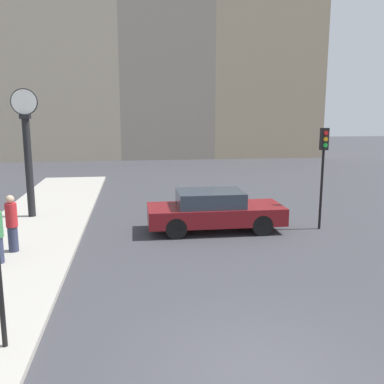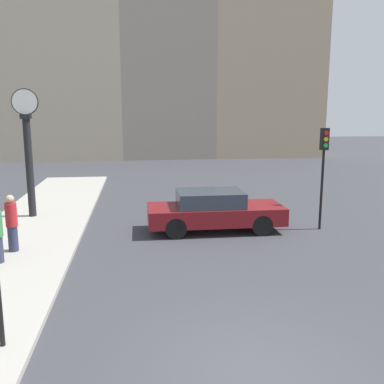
{
  "view_description": "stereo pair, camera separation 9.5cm",
  "coord_description": "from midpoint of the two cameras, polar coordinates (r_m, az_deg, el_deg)",
  "views": [
    {
      "loc": [
        -1.88,
        -6.05,
        4.2
      ],
      "look_at": [
        0.1,
        8.56,
        1.37
      ],
      "focal_mm": 40.0,
      "sensor_mm": 36.0,
      "label": 1
    },
    {
      "loc": [
        -1.79,
        -6.06,
        4.2
      ],
      "look_at": [
        0.1,
        8.56,
        1.37
      ],
      "focal_mm": 40.0,
      "sensor_mm": 36.0,
      "label": 2
    }
  ],
  "objects": [
    {
      "name": "traffic_light_far",
      "position": [
        15.61,
        16.93,
        4.45
      ],
      "size": [
        0.26,
        0.24,
        3.6
      ],
      "color": "black",
      "rests_on": "ground_plane"
    },
    {
      "name": "pedestrian_red_top",
      "position": [
        13.48,
        -23.08,
        -3.85
      ],
      "size": [
        0.33,
        0.33,
        1.68
      ],
      "color": "#2D334C",
      "rests_on": "sidewalk_corner"
    },
    {
      "name": "sedan_car",
      "position": [
        15.05,
        2.75,
        -2.45
      ],
      "size": [
        4.73,
        1.86,
        1.43
      ],
      "color": "maroon",
      "rests_on": "ground_plane"
    },
    {
      "name": "sidewalk_corner",
      "position": [
        16.4,
        -20.39,
        -4.44
      ],
      "size": [
        3.59,
        22.77,
        0.13
      ],
      "primitive_type": "cube",
      "color": "#A39E93",
      "rests_on": "ground_plane"
    },
    {
      "name": "building_row",
      "position": [
        39.24,
        -3.64,
        15.61
      ],
      "size": [
        29.84,
        5.0,
        17.22
      ],
      "color": "#B7A88E",
      "rests_on": "ground_plane"
    },
    {
      "name": "street_clock",
      "position": [
        17.46,
        -21.21,
        5.01
      ],
      "size": [
        0.99,
        0.36,
        4.87
      ],
      "color": "black",
      "rests_on": "sidewalk_corner"
    },
    {
      "name": "ground_plane",
      "position": [
        7.59,
        8.26,
        -22.82
      ],
      "size": [
        120.0,
        120.0,
        0.0
      ],
      "primitive_type": "plane",
      "color": "#38383D"
    }
  ]
}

